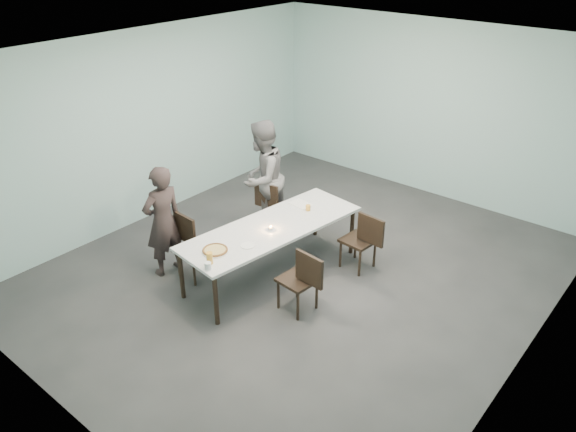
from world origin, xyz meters
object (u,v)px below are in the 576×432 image
Objects in this scene: diner_near at (163,221)px; tealight at (270,229)px; table at (272,230)px; chair_far_left at (272,208)px; pizza at (215,250)px; beer_glass at (210,258)px; chair_far_right at (363,238)px; side_plate at (248,245)px; chair_near_right at (302,277)px; water_tumbler at (208,266)px; amber_tumbler at (308,208)px; diner_far at (262,178)px; chair_near_left at (191,242)px.

tealight is at bearing 129.64° from diner_near.
chair_far_left is at bearing 130.67° from table.
beer_glass reaches higher than pizza.
side_plate is at bearing 66.48° from chair_far_right.
tealight is at bearing -16.48° from chair_near_right.
water_tumbler is (0.22, -0.33, 0.03)m from pizza.
amber_tumbler is at bearing 87.38° from tealight.
diner_far is at bearing 178.94° from diner_near.
chair_far_right is at bearing 70.01° from water_tumbler.
diner_far is (-0.93, 0.85, 0.20)m from table.
chair_far_left is 15.54× the size of tealight.
chair_near_left is 1.72m from chair_near_right.
beer_glass is (1.20, -0.28, 0.03)m from diner_near.
amber_tumbler reaches higher than tealight.
chair_near_right reaches higher than water_tumbler.
side_plate is at bearing 110.02° from diner_near.
table is 0.69m from amber_tumbler.
chair_near_left is 9.67× the size of water_tumbler.
chair_far_left reaches higher than side_plate.
chair_far_left is 1.83m from pizza.
side_plate is at bearing 10.65° from chair_near_left.
chair_near_left is 2.36m from chair_far_right.
diner_far reaches higher than beer_glass.
diner_far is at bearing 136.48° from tealight.
diner_far is at bearing 115.76° from beer_glass.
tealight is (-0.79, 0.32, 0.27)m from chair_near_right.
chair_far_right is 2.56× the size of pizza.
chair_near_right is 1.00× the size of chair_far_right.
side_plate is (1.27, 0.30, -0.04)m from diner_near.
diner_near reaches higher than chair_far_left.
chair_far_left reaches higher than water_tumbler.
chair_far_left is 0.55× the size of diner_near.
chair_far_left reaches higher than tealight.
pizza is (1.05, -0.05, -0.02)m from diner_near.
water_tumbler is (-0.73, -0.86, 0.29)m from chair_near_right.
table is at bearing 49.83° from chair_far_right.
pizza is 6.07× the size of tealight.
chair_far_left reaches higher than amber_tumbler.
diner_far reaches higher than chair_near_right.
side_plate is 3.21× the size of tealight.
water_tumbler is 1.17m from tealight.
pizza is at bearing -96.91° from table.
table is 3.10× the size of chair_near_left.
side_plate is (1.04, -1.43, -0.14)m from diner_far.
diner_near is at bearing 45.46° from chair_far_right.
chair_far_left is 9.67× the size of water_tumbler.
pizza reaches higher than table.
diner_near is at bearing 177.16° from pizza.
water_tumbler reaches higher than amber_tumbler.
chair_far_left is at bearing 129.93° from tealight.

